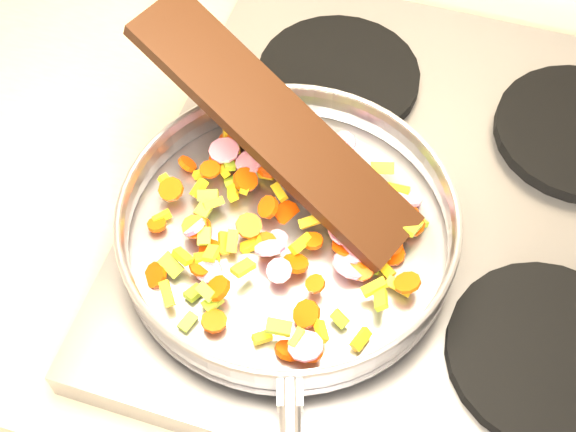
% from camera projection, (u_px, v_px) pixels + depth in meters
% --- Properties ---
extents(cooktop, '(0.60, 0.60, 0.04)m').
position_uv_depth(cooktop, '(427.00, 214.00, 0.87)').
color(cooktop, '#939399').
rests_on(cooktop, counter_top).
extents(grate_fl, '(0.19, 0.19, 0.02)m').
position_uv_depth(grate_fl, '(263.00, 275.00, 0.79)').
color(grate_fl, black).
rests_on(grate_fl, cooktop).
extents(grate_fr, '(0.19, 0.19, 0.02)m').
position_uv_depth(grate_fr, '(548.00, 354.00, 0.75)').
color(grate_fr, black).
rests_on(grate_fr, cooktop).
extents(grate_bl, '(0.19, 0.19, 0.02)m').
position_uv_depth(grate_bl, '(338.00, 76.00, 0.94)').
color(grate_bl, black).
rests_on(grate_bl, cooktop).
extents(saute_pan, '(0.37, 0.52, 0.05)m').
position_uv_depth(saute_pan, '(288.00, 227.00, 0.78)').
color(saute_pan, '#9E9EA5').
rests_on(saute_pan, grate_fl).
extents(vegetable_heap, '(0.29, 0.28, 0.05)m').
position_uv_depth(vegetable_heap, '(282.00, 223.00, 0.79)').
color(vegetable_heap, gold).
rests_on(vegetable_heap, saute_pan).
extents(wooden_spatula, '(0.32, 0.19, 0.14)m').
position_uv_depth(wooden_spatula, '(276.00, 127.00, 0.78)').
color(wooden_spatula, black).
rests_on(wooden_spatula, saute_pan).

